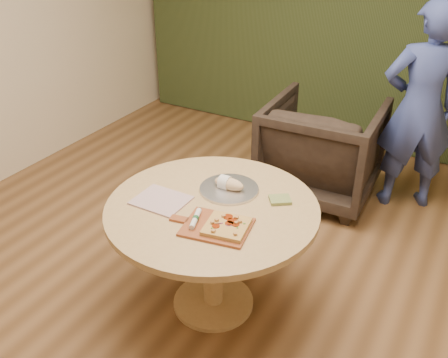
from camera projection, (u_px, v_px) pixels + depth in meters
room_shell at (200, 102)px, 2.48m from camera, size 5.04×6.04×2.84m
curtain at (363, 5)px, 4.67m from camera, size 4.80×0.14×2.78m
pedestal_table at (212, 226)px, 2.92m from camera, size 1.23×1.23×0.75m
pizza_paddle at (215, 227)px, 2.65m from camera, size 0.47×0.34×0.01m
flatbread_pizza at (227, 226)px, 2.63m from camera, size 0.25×0.25×0.04m
cutlery_roll at (195, 219)px, 2.68m from camera, size 0.08×0.20×0.03m
newspaper at (161, 200)px, 2.89m from camera, size 0.30×0.25×0.01m
serving_tray at (229, 189)px, 3.00m from camera, size 0.36×0.36×0.02m
bread_roll at (228, 183)px, 2.98m from camera, size 0.19×0.09×0.09m
green_packet at (280, 200)px, 2.88m from camera, size 0.16×0.15×0.02m
armchair at (322, 145)px, 4.20m from camera, size 0.94×0.89×0.93m
person_standing at (419, 108)px, 3.88m from camera, size 0.74×0.65×1.70m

